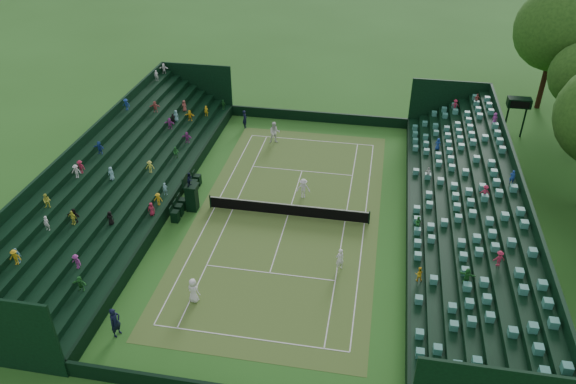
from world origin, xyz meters
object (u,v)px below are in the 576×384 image
at_px(player_near_east, 340,259).
at_px(player_far_east, 303,188).
at_px(player_far_west, 275,133).
at_px(tennis_net, 288,209).
at_px(umpire_chair, 191,194).
at_px(player_near_west, 193,290).

height_order(player_near_east, player_far_east, player_far_east).
bearing_deg(player_far_west, tennis_net, -89.47).
xyz_separation_m(umpire_chair, player_far_west, (3.81, 11.42, -0.35)).
bearing_deg(player_near_west, player_far_west, -73.29).
relative_size(player_far_west, player_far_east, 1.24).
bearing_deg(player_far_east, player_near_east, -73.78).
relative_size(tennis_net, player_far_east, 7.32).
height_order(player_near_east, player_far_west, player_far_west).
relative_size(umpire_chair, player_far_east, 1.95).
height_order(umpire_chair, player_far_east, umpire_chair).
distance_m(umpire_chair, player_far_west, 12.04).
distance_m(player_near_west, player_far_east, 12.99).
distance_m(tennis_net, umpire_chair, 7.06).
xyz_separation_m(umpire_chair, player_near_west, (3.14, -9.12, -0.52)).
xyz_separation_m(umpire_chair, player_near_east, (11.23, -4.73, -0.54)).
height_order(umpire_chair, player_near_east, umpire_chair).
bearing_deg(tennis_net, player_near_west, -111.86).
bearing_deg(player_near_west, player_far_east, -91.96).
xyz_separation_m(tennis_net, player_near_west, (-3.85, -9.61, 0.29)).
bearing_deg(player_near_east, umpire_chair, -58.56).
xyz_separation_m(player_near_west, player_far_west, (0.67, 20.54, 0.17)).
height_order(umpire_chair, player_near_west, umpire_chair).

